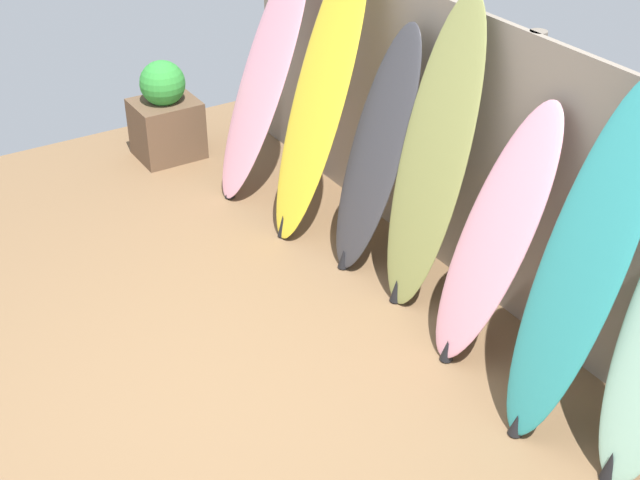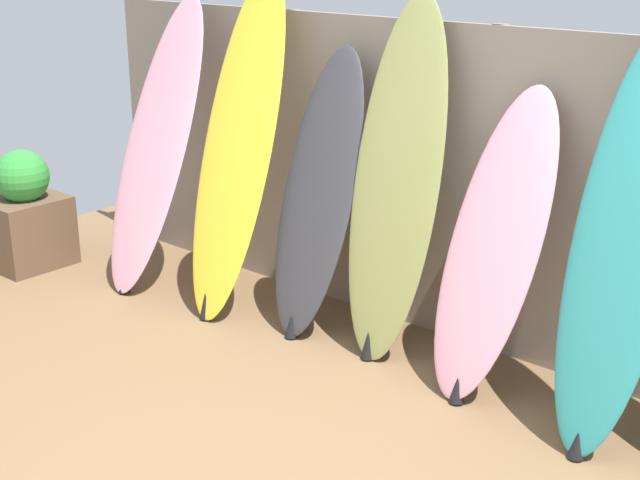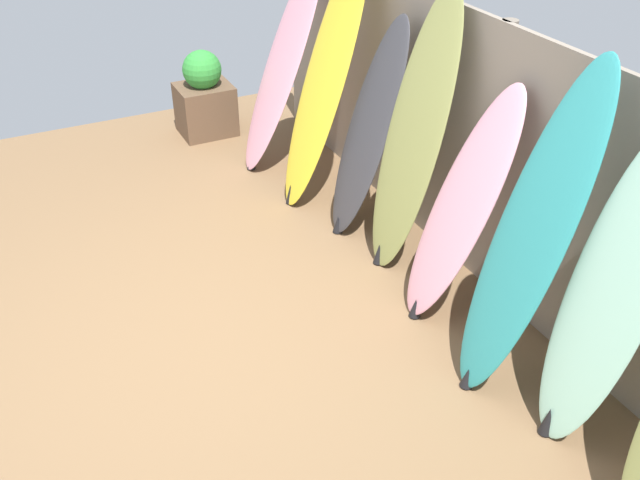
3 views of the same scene
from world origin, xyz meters
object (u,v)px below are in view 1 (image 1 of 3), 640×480
at_px(surfboard_yellow_1, 319,97).
at_px(surfboard_olive_3, 433,160).
at_px(surfboard_pink_0, 264,77).
at_px(surfboard_pink_4, 495,237).
at_px(planter_box, 166,115).
at_px(surfboard_teal_5, 581,269).
at_px(surfboard_charcoal_2, 376,153).

relative_size(surfboard_yellow_1, surfboard_olive_3, 1.05).
distance_m(surfboard_pink_0, surfboard_pink_4, 2.45).
relative_size(surfboard_yellow_1, planter_box, 2.47).
xyz_separation_m(surfboard_yellow_1, surfboard_teal_5, (2.40, 0.02, -0.06)).
distance_m(surfboard_charcoal_2, planter_box, 2.34).
height_order(surfboard_pink_0, surfboard_teal_5, surfboard_teal_5).
height_order(surfboard_charcoal_2, planter_box, surfboard_charcoal_2).
bearing_deg(surfboard_pink_0, surfboard_pink_4, 3.09).
relative_size(surfboard_pink_4, planter_box, 1.85).
height_order(surfboard_charcoal_2, surfboard_teal_5, surfboard_teal_5).
distance_m(surfboard_olive_3, surfboard_teal_5, 1.33).
xyz_separation_m(surfboard_olive_3, planter_box, (-2.74, -0.61, -0.59)).
bearing_deg(surfboard_pink_0, surfboard_teal_5, 1.15).
bearing_deg(surfboard_teal_5, surfboard_yellow_1, -179.50).
bearing_deg(surfboard_pink_4, surfboard_pink_0, -176.91).
bearing_deg(surfboard_teal_5, surfboard_pink_0, -178.85).
distance_m(surfboard_pink_4, planter_box, 3.45).
xyz_separation_m(surfboard_charcoal_2, surfboard_olive_3, (0.51, 0.06, 0.15)).
height_order(surfboard_pink_0, surfboard_charcoal_2, surfboard_pink_0).
xyz_separation_m(surfboard_charcoal_2, surfboard_teal_5, (1.83, -0.06, 0.14)).
relative_size(surfboard_yellow_1, surfboard_pink_4, 1.33).
relative_size(surfboard_pink_0, surfboard_teal_5, 0.97).
bearing_deg(surfboard_pink_0, planter_box, -155.22).
xyz_separation_m(surfboard_pink_0, planter_box, (-0.94, -0.43, -0.56)).
xyz_separation_m(surfboard_olive_3, surfboard_pink_4, (0.64, -0.04, -0.20)).
relative_size(surfboard_olive_3, surfboard_pink_4, 1.26).
distance_m(surfboard_pink_0, surfboard_yellow_1, 0.72).
bearing_deg(surfboard_yellow_1, surfboard_pink_4, 3.00).
bearing_deg(surfboard_pink_4, surfboard_olive_3, 176.15).
bearing_deg(surfboard_pink_4, planter_box, -170.50).
relative_size(surfboard_pink_0, planter_box, 2.25).
relative_size(surfboard_yellow_1, surfboard_teal_5, 1.07).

